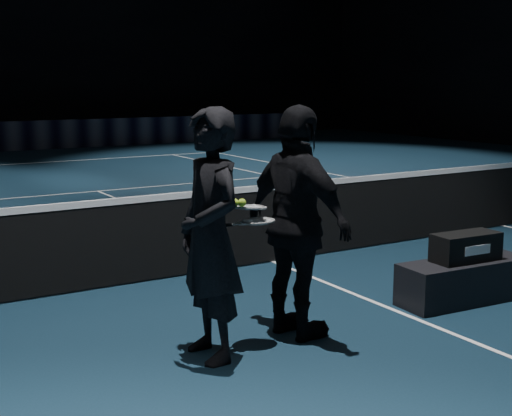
{
  "coord_description": "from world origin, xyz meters",
  "views": [
    {
      "loc": [
        -4.5,
        -7.04,
        2.18
      ],
      "look_at": [
        -1.6,
        -2.24,
        1.16
      ],
      "focal_mm": 50.0,
      "sensor_mm": 36.0,
      "label": 1
    }
  ],
  "objects": [
    {
      "name": "floor",
      "position": [
        0.0,
        0.0,
        0.0
      ],
      "size": [
        36.0,
        36.0,
        0.0
      ],
      "primitive_type": "plane",
      "color": "black",
      "rests_on": "ground"
    },
    {
      "name": "court_lines",
      "position": [
        0.0,
        0.0,
        0.0
      ],
      "size": [
        10.98,
        23.78,
        0.01
      ],
      "primitive_type": null,
      "color": "white",
      "rests_on": "floor"
    },
    {
      "name": "net_mesh",
      "position": [
        0.0,
        0.0,
        0.45
      ],
      "size": [
        12.8,
        0.02,
        0.86
      ],
      "primitive_type": "cube",
      "color": "black",
      "rests_on": "floor"
    },
    {
      "name": "net_tape",
      "position": [
        0.0,
        0.0,
        0.92
      ],
      "size": [
        12.8,
        0.03,
        0.07
      ],
      "primitive_type": "cube",
      "color": "white",
      "rests_on": "net_mesh"
    },
    {
      "name": "player_bench",
      "position": [
        0.78,
        -2.29,
        0.21
      ],
      "size": [
        1.42,
        0.55,
        0.42
      ],
      "primitive_type": "cube",
      "rotation": [
        0.0,
        0.0,
        -0.07
      ],
      "color": "black",
      "rests_on": "floor"
    },
    {
      "name": "racket_bag",
      "position": [
        0.78,
        -2.29,
        0.56
      ],
      "size": [
        0.71,
        0.34,
        0.28
      ],
      "primitive_type": "cube",
      "rotation": [
        0.0,
        0.0,
        -0.07
      ],
      "color": "black",
      "rests_on": "player_bench"
    },
    {
      "name": "bag_signature",
      "position": [
        0.78,
        -2.44,
        0.56
      ],
      "size": [
        0.32,
        0.02,
        0.09
      ],
      "primitive_type": "cube",
      "rotation": [
        0.0,
        0.0,
        -0.07
      ],
      "color": "white",
      "rests_on": "racket_bag"
    },
    {
      "name": "player_a",
      "position": [
        -2.02,
        -2.26,
        0.99
      ],
      "size": [
        0.47,
        0.72,
        1.97
      ],
      "primitive_type": "imported",
      "rotation": [
        0.0,
        0.0,
        -1.57
      ],
      "color": "black",
      "rests_on": "floor"
    },
    {
      "name": "player_b",
      "position": [
        -1.17,
        -2.22,
        0.99
      ],
      "size": [
        0.66,
        1.22,
        1.97
      ],
      "primitive_type": "imported",
      "rotation": [
        0.0,
        0.0,
        1.73
      ],
      "color": "black",
      "rests_on": "floor"
    },
    {
      "name": "racket_lower",
      "position": [
        -1.57,
        -2.24,
        1.05
      ],
      "size": [
        0.69,
        0.26,
        0.03
      ],
      "primitive_type": null,
      "rotation": [
        0.0,
        0.0,
        0.05
      ],
      "color": "black",
      "rests_on": "player_a"
    },
    {
      "name": "racket_upper",
      "position": [
        -1.63,
        -2.2,
        1.17
      ],
      "size": [
        0.7,
        0.3,
        0.1
      ],
      "primitive_type": null,
      "rotation": [
        0.0,
        0.1,
        0.12
      ],
      "color": "black",
      "rests_on": "player_b"
    },
    {
      "name": "tennis_balls",
      "position": [
        -1.77,
        -2.25,
        1.24
      ],
      "size": [
        0.12,
        0.1,
        0.12
      ],
      "primitive_type": null,
      "color": "#9DC82A",
      "rests_on": "racket_upper"
    }
  ]
}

